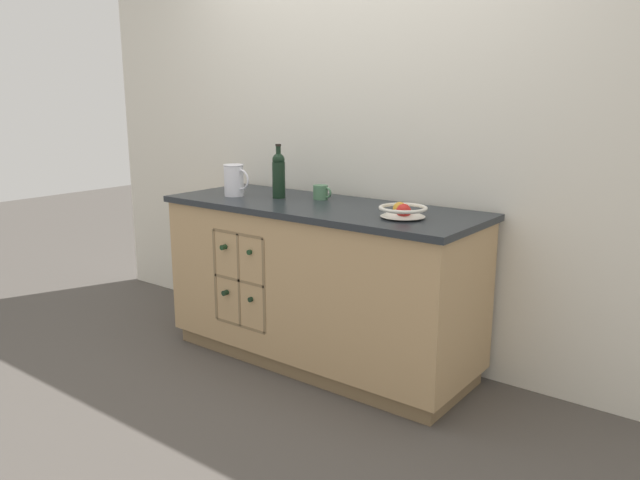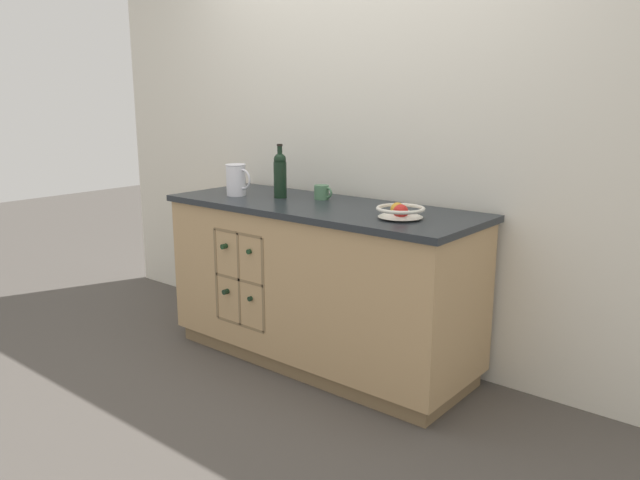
{
  "view_description": "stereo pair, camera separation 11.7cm",
  "coord_description": "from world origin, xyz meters",
  "px_view_note": "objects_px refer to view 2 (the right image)",
  "views": [
    {
      "loc": [
        2.06,
        -2.68,
        1.5
      ],
      "look_at": [
        0.0,
        0.0,
        0.72
      ],
      "focal_mm": 35.0,
      "sensor_mm": 36.0,
      "label": 1
    },
    {
      "loc": [
        2.15,
        -2.61,
        1.5
      ],
      "look_at": [
        0.0,
        0.0,
        0.72
      ],
      "focal_mm": 35.0,
      "sensor_mm": 36.0,
      "label": 2
    }
  ],
  "objects_px": {
    "fruit_bowl": "(400,211)",
    "ceramic_mug": "(322,192)",
    "standing_wine_bottle": "(280,174)",
    "white_pitcher": "(236,179)"
  },
  "relations": [
    {
      "from": "ceramic_mug",
      "to": "standing_wine_bottle",
      "type": "bearing_deg",
      "value": -153.47
    },
    {
      "from": "fruit_bowl",
      "to": "ceramic_mug",
      "type": "bearing_deg",
      "value": 162.45
    },
    {
      "from": "fruit_bowl",
      "to": "standing_wine_bottle",
      "type": "bearing_deg",
      "value": 173.71
    },
    {
      "from": "fruit_bowl",
      "to": "standing_wine_bottle",
      "type": "relative_size",
      "value": 0.76
    },
    {
      "from": "white_pitcher",
      "to": "ceramic_mug",
      "type": "xyz_separation_m",
      "value": [
        0.48,
        0.22,
        -0.06
      ]
    },
    {
      "from": "ceramic_mug",
      "to": "standing_wine_bottle",
      "type": "xyz_separation_m",
      "value": [
        -0.22,
        -0.11,
        0.1
      ]
    },
    {
      "from": "fruit_bowl",
      "to": "ceramic_mug",
      "type": "distance_m",
      "value": 0.69
    },
    {
      "from": "ceramic_mug",
      "to": "standing_wine_bottle",
      "type": "distance_m",
      "value": 0.27
    },
    {
      "from": "white_pitcher",
      "to": "standing_wine_bottle",
      "type": "distance_m",
      "value": 0.28
    },
    {
      "from": "white_pitcher",
      "to": "standing_wine_bottle",
      "type": "xyz_separation_m",
      "value": [
        0.26,
        0.11,
        0.04
      ]
    }
  ]
}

